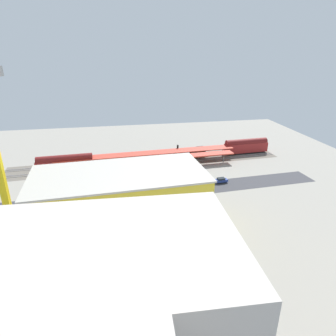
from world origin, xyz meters
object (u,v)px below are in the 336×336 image
passenger_coach (246,146)px  street_tree_0 (124,184)px  box_truck_1 (124,201)px  street_tree_2 (136,184)px  locomotive (191,152)px  parked_car_3 (162,186)px  construction_building (121,206)px  platform_canopy_near (149,159)px  parked_car_0 (221,180)px  parked_car_4 (139,187)px  box_truck_0 (81,206)px  traffic_light (195,182)px  box_truck_2 (66,203)px  parked_car_1 (201,182)px  freight_coach_far (65,162)px  parked_car_5 (119,188)px  street_tree_1 (93,190)px  platform_canopy_far (148,153)px  parked_car_2 (180,184)px

passenger_coach → street_tree_0: 62.11m
box_truck_1 → street_tree_2: 5.71m
locomotive → parked_car_3: bearing=58.2°
locomotive → construction_building: construction_building is taller
platform_canopy_near → box_truck_1: size_ratio=7.24×
parked_car_0 → parked_car_4: size_ratio=0.92×
box_truck_0 → traffic_light: bearing=-174.6°
street_tree_2 → box_truck_2: bearing=2.0°
parked_car_3 → box_truck_1: box_truck_1 is taller
parked_car_4 → construction_building: size_ratio=0.13×
box_truck_0 → parked_car_3: bearing=-155.9°
locomotive → passenger_coach: 23.59m
box_truck_0 → box_truck_2: (4.04, -2.37, -0.11)m
parked_car_1 → freight_coach_far: bearing=-24.4°
platform_canopy_near → parked_car_5: size_ratio=14.31×
freight_coach_far → street_tree_0: street_tree_0 is taller
construction_building → passenger_coach: bearing=-140.0°
freight_coach_far → box_truck_2: size_ratio=2.11×
parked_car_4 → street_tree_1: street_tree_1 is taller
parked_car_0 → construction_building: size_ratio=0.12×
parked_car_4 → box_truck_1: size_ratio=0.54×
platform_canopy_far → parked_car_2: size_ratio=14.20×
street_tree_2 → platform_canopy_far: bearing=-103.0°
freight_coach_far → parked_car_4: 31.58m
parked_car_1 → parked_car_5: 26.25m
street_tree_2 → freight_coach_far: bearing=-50.9°
locomotive → box_truck_0: locomotive is taller
street_tree_1 → parked_car_3: bearing=-158.5°
parked_car_3 → box_truck_2: (27.68, 8.22, 0.85)m
passenger_coach → box_truck_1: bearing=34.9°
passenger_coach → freight_coach_far: 71.55m
parked_car_2 → parked_car_3: parked_car_3 is taller
construction_building → street_tree_1: bearing=-69.1°
box_truck_2 → box_truck_1: bearing=173.6°
parked_car_5 → box_truck_0: 15.03m
platform_canopy_near → traffic_light: bearing=113.0°
parked_car_1 → platform_canopy_far: bearing=-57.0°
platform_canopy_near → parked_car_2: size_ratio=13.40×
freight_coach_far → parked_car_3: freight_coach_far is taller
parked_car_2 → parked_car_5: size_ratio=1.07×
box_truck_2 → box_truck_0: bearing=149.6°
freight_coach_far → parked_car_5: 27.22m
parked_car_4 → parked_car_5: size_ratio=1.06×
parked_car_1 → street_tree_0: street_tree_0 is taller
parked_car_1 → parked_car_4: (20.19, 0.19, -0.06)m
parked_car_4 → street_tree_2: street_tree_2 is taller
street_tree_1 → box_truck_2: bearing=2.1°
platform_canopy_near → parked_car_1: size_ratio=15.86×
freight_coach_far → traffic_light: (-39.79, 28.15, 1.62)m
locomotive → parked_car_5: (29.71, 26.08, -1.13)m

